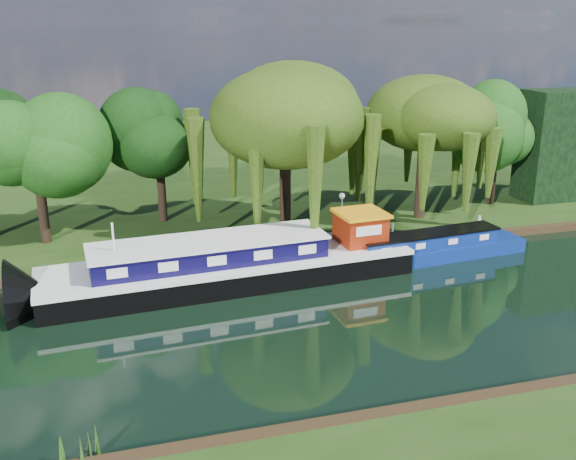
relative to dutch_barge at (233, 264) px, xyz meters
name	(u,v)px	position (x,y,z in m)	size (l,w,h in m)	color
ground	(408,308)	(7.39, -5.48, -1.01)	(120.00, 120.00, 0.00)	black
far_bank	(251,161)	(7.39, 28.52, -0.79)	(120.00, 52.00, 0.45)	black
dutch_barge	(233,264)	(0.00, 0.00, 0.00)	(19.64, 5.73, 4.09)	black
narrowboat	(428,249)	(11.45, 0.21, -0.38)	(12.39, 3.19, 1.79)	navy
red_dinghy	(101,300)	(-6.78, -0.47, -1.01)	(2.10, 2.94, 0.61)	maroon
willow_left	(285,117)	(4.62, 6.38, 6.64)	(8.28, 8.28, 9.92)	black
willow_right	(425,126)	(14.14, 6.71, 5.61)	(6.95, 6.95, 8.46)	black
tree_far_left	(35,147)	(-9.83, 8.21, 5.21)	(5.24, 5.24, 8.44)	black
tree_far_mid	(158,138)	(-2.63, 10.66, 4.95)	(4.89, 4.89, 8.00)	black
tree_far_right	(497,132)	(20.72, 8.37, 4.68)	(4.65, 4.65, 7.61)	black
conifer_hedge	(562,145)	(26.39, 8.52, 3.44)	(6.00, 3.00, 8.00)	black
lamppost	(342,202)	(7.89, 5.02, 1.41)	(0.36, 0.36, 2.56)	silver
mooring_posts	(338,237)	(6.89, 2.92, -0.06)	(19.16, 0.16, 1.00)	silver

